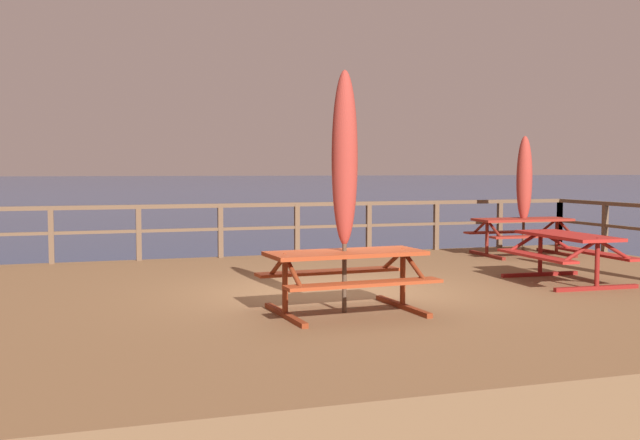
{
  "coord_description": "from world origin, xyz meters",
  "views": [
    {
      "loc": [
        -3.52,
        -10.06,
        2.47
      ],
      "look_at": [
        0.0,
        0.73,
        1.7
      ],
      "focal_mm": 41.84,
      "sensor_mm": 36.0,
      "label": 1
    }
  ],
  "objects_px": {
    "picnic_table_front_left": "(522,228)",
    "patio_umbrella_tall_mid_left": "(524,179)",
    "picnic_table_back_left": "(346,268)",
    "picnic_table_mid_left": "(567,247)",
    "patio_umbrella_tall_back_left": "(345,159)"
  },
  "relations": [
    {
      "from": "picnic_table_front_left",
      "to": "picnic_table_back_left",
      "type": "relative_size",
      "value": 1.01
    },
    {
      "from": "patio_umbrella_tall_mid_left",
      "to": "patio_umbrella_tall_back_left",
      "type": "height_order",
      "value": "patio_umbrella_tall_back_left"
    },
    {
      "from": "picnic_table_back_left",
      "to": "patio_umbrella_tall_back_left",
      "type": "xyz_separation_m",
      "value": [
        -0.01,
        0.03,
        1.34
      ]
    },
    {
      "from": "patio_umbrella_tall_back_left",
      "to": "patio_umbrella_tall_mid_left",
      "type": "bearing_deg",
      "value": 39.9
    },
    {
      "from": "picnic_table_front_left",
      "to": "patio_umbrella_tall_mid_left",
      "type": "xyz_separation_m",
      "value": [
        0.06,
        0.06,
        1.01
      ]
    },
    {
      "from": "picnic_table_back_left",
      "to": "patio_umbrella_tall_mid_left",
      "type": "relative_size",
      "value": 0.82
    },
    {
      "from": "patio_umbrella_tall_mid_left",
      "to": "patio_umbrella_tall_back_left",
      "type": "relative_size",
      "value": 0.83
    },
    {
      "from": "picnic_table_front_left",
      "to": "patio_umbrella_tall_back_left",
      "type": "distance_m",
      "value": 7.43
    },
    {
      "from": "picnic_table_mid_left",
      "to": "picnic_table_front_left",
      "type": "bearing_deg",
      "value": 67.11
    },
    {
      "from": "picnic_table_mid_left",
      "to": "patio_umbrella_tall_mid_left",
      "type": "xyz_separation_m",
      "value": [
        1.53,
        3.52,
        1.01
      ]
    },
    {
      "from": "picnic_table_mid_left",
      "to": "picnic_table_back_left",
      "type": "distance_m",
      "value": 4.33
    },
    {
      "from": "picnic_table_front_left",
      "to": "patio_umbrella_tall_mid_left",
      "type": "height_order",
      "value": "patio_umbrella_tall_mid_left"
    },
    {
      "from": "patio_umbrella_tall_mid_left",
      "to": "picnic_table_mid_left",
      "type": "bearing_deg",
      "value": -113.41
    },
    {
      "from": "picnic_table_front_left",
      "to": "picnic_table_mid_left",
      "type": "distance_m",
      "value": 3.76
    },
    {
      "from": "picnic_table_mid_left",
      "to": "patio_umbrella_tall_back_left",
      "type": "relative_size",
      "value": 0.64
    }
  ]
}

